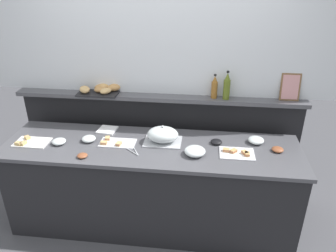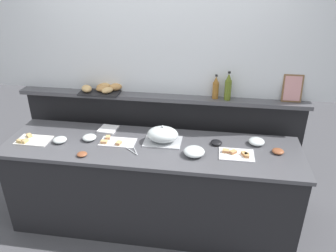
{
  "view_description": "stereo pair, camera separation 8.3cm",
  "coord_description": "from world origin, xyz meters",
  "px_view_note": "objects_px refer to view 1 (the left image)",
  "views": [
    {
      "loc": [
        0.45,
        -2.52,
        2.37
      ],
      "look_at": [
        0.14,
        0.1,
        1.05
      ],
      "focal_mm": 35.08,
      "sensor_mm": 36.0,
      "label": 1
    },
    {
      "loc": [
        0.54,
        -2.51,
        2.37
      ],
      "look_at": [
        0.14,
        0.1,
        1.05
      ],
      "focal_mm": 35.08,
      "sensor_mm": 36.0,
      "label": 2
    }
  ],
  "objects_px": {
    "sandwich_platter_side": "(116,143)",
    "sandwich_platter_rear": "(237,153)",
    "condiment_bowl_red": "(278,149)",
    "serving_tongs": "(133,151)",
    "sandwich_platter_front": "(30,142)",
    "glass_bowl_extra": "(256,140)",
    "glass_bowl_small": "(195,151)",
    "napkin_stack": "(107,130)",
    "bread_basket": "(101,89)",
    "condiment_bowl_cream": "(216,142)",
    "glass_bowl_medium": "(89,139)",
    "olive_oil_bottle": "(227,87)",
    "serving_cloche": "(163,135)",
    "vinegar_bottle_amber": "(214,88)",
    "glass_bowl_large": "(59,142)",
    "framed_picture": "(290,87)",
    "condiment_bowl_dark": "(82,156)"
  },
  "relations": [
    {
      "from": "serving_cloche",
      "to": "glass_bowl_large",
      "type": "bearing_deg",
      "value": -171.43
    },
    {
      "from": "condiment_bowl_red",
      "to": "sandwich_platter_front",
      "type": "bearing_deg",
      "value": -177.04
    },
    {
      "from": "olive_oil_bottle",
      "to": "glass_bowl_medium",
      "type": "bearing_deg",
      "value": -160.68
    },
    {
      "from": "sandwich_platter_front",
      "to": "glass_bowl_extra",
      "type": "xyz_separation_m",
      "value": [
        2.05,
        0.24,
        0.02
      ]
    },
    {
      "from": "sandwich_platter_side",
      "to": "framed_picture",
      "type": "height_order",
      "value": "framed_picture"
    },
    {
      "from": "condiment_bowl_dark",
      "to": "sandwich_platter_side",
      "type": "bearing_deg",
      "value": 49.73
    },
    {
      "from": "condiment_bowl_cream",
      "to": "serving_tongs",
      "type": "distance_m",
      "value": 0.75
    },
    {
      "from": "glass_bowl_medium",
      "to": "glass_bowl_extra",
      "type": "relative_size",
      "value": 0.9
    },
    {
      "from": "glass_bowl_medium",
      "to": "glass_bowl_large",
      "type": "bearing_deg",
      "value": -162.36
    },
    {
      "from": "sandwich_platter_side",
      "to": "condiment_bowl_cream",
      "type": "relative_size",
      "value": 3.12
    },
    {
      "from": "glass_bowl_small",
      "to": "serving_tongs",
      "type": "xyz_separation_m",
      "value": [
        -0.53,
        -0.01,
        -0.03
      ]
    },
    {
      "from": "sandwich_platter_front",
      "to": "napkin_stack",
      "type": "relative_size",
      "value": 1.79
    },
    {
      "from": "napkin_stack",
      "to": "glass_bowl_extra",
      "type": "bearing_deg",
      "value": -2.95
    },
    {
      "from": "serving_cloche",
      "to": "glass_bowl_medium",
      "type": "bearing_deg",
      "value": -174.93
    },
    {
      "from": "sandwich_platter_rear",
      "to": "serving_cloche",
      "type": "xyz_separation_m",
      "value": [
        -0.66,
        0.13,
        0.06
      ]
    },
    {
      "from": "framed_picture",
      "to": "sandwich_platter_rear",
      "type": "bearing_deg",
      "value": -131.5
    },
    {
      "from": "sandwich_platter_rear",
      "to": "condiment_bowl_dark",
      "type": "relative_size",
      "value": 3.37
    },
    {
      "from": "glass_bowl_extra",
      "to": "olive_oil_bottle",
      "type": "relative_size",
      "value": 0.52
    },
    {
      "from": "sandwich_platter_side",
      "to": "condiment_bowl_dark",
      "type": "relative_size",
      "value": 3.68
    },
    {
      "from": "sandwich_platter_front",
      "to": "serving_tongs",
      "type": "bearing_deg",
      "value": -2.19
    },
    {
      "from": "sandwich_platter_rear",
      "to": "vinegar_bottle_amber",
      "type": "bearing_deg",
      "value": 112.43
    },
    {
      "from": "sandwich_platter_front",
      "to": "napkin_stack",
      "type": "distance_m",
      "value": 0.71
    },
    {
      "from": "sandwich_platter_side",
      "to": "sandwich_platter_rear",
      "type": "height_order",
      "value": "same"
    },
    {
      "from": "serving_cloche",
      "to": "serving_tongs",
      "type": "height_order",
      "value": "serving_cloche"
    },
    {
      "from": "glass_bowl_medium",
      "to": "sandwich_platter_rear",
      "type": "bearing_deg",
      "value": -3.02
    },
    {
      "from": "glass_bowl_medium",
      "to": "framed_picture",
      "type": "relative_size",
      "value": 0.5
    },
    {
      "from": "glass_bowl_large",
      "to": "glass_bowl_extra",
      "type": "bearing_deg",
      "value": 7.33
    },
    {
      "from": "glass_bowl_small",
      "to": "glass_bowl_medium",
      "type": "bearing_deg",
      "value": 172.77
    },
    {
      "from": "glass_bowl_large",
      "to": "glass_bowl_medium",
      "type": "height_order",
      "value": "glass_bowl_medium"
    },
    {
      "from": "sandwich_platter_side",
      "to": "olive_oil_bottle",
      "type": "bearing_deg",
      "value": 24.56
    },
    {
      "from": "glass_bowl_medium",
      "to": "olive_oil_bottle",
      "type": "height_order",
      "value": "olive_oil_bottle"
    },
    {
      "from": "glass_bowl_large",
      "to": "serving_tongs",
      "type": "height_order",
      "value": "glass_bowl_large"
    },
    {
      "from": "glass_bowl_small",
      "to": "glass_bowl_extra",
      "type": "xyz_separation_m",
      "value": [
        0.54,
        0.27,
        -0.01
      ]
    },
    {
      "from": "vinegar_bottle_amber",
      "to": "napkin_stack",
      "type": "bearing_deg",
      "value": -167.36
    },
    {
      "from": "sandwich_platter_rear",
      "to": "condiment_bowl_dark",
      "type": "height_order",
      "value": "sandwich_platter_rear"
    },
    {
      "from": "condiment_bowl_cream",
      "to": "bread_basket",
      "type": "distance_m",
      "value": 1.26
    },
    {
      "from": "glass_bowl_medium",
      "to": "vinegar_bottle_amber",
      "type": "distance_m",
      "value": 1.27
    },
    {
      "from": "condiment_bowl_red",
      "to": "sandwich_platter_rear",
      "type": "bearing_deg",
      "value": -165.7
    },
    {
      "from": "vinegar_bottle_amber",
      "to": "olive_oil_bottle",
      "type": "bearing_deg",
      "value": -7.2
    },
    {
      "from": "serving_cloche",
      "to": "framed_picture",
      "type": "xyz_separation_m",
      "value": [
        1.15,
        0.42,
        0.36
      ]
    },
    {
      "from": "vinegar_bottle_amber",
      "to": "condiment_bowl_cream",
      "type": "bearing_deg",
      "value": -83.82
    },
    {
      "from": "sandwich_platter_rear",
      "to": "olive_oil_bottle",
      "type": "distance_m",
      "value": 0.66
    },
    {
      "from": "condiment_bowl_red",
      "to": "serving_tongs",
      "type": "height_order",
      "value": "condiment_bowl_red"
    },
    {
      "from": "bread_basket",
      "to": "glass_bowl_large",
      "type": "bearing_deg",
      "value": -115.68
    },
    {
      "from": "serving_tongs",
      "to": "sandwich_platter_side",
      "type": "bearing_deg",
      "value": 147.72
    },
    {
      "from": "bread_basket",
      "to": "condiment_bowl_cream",
      "type": "bearing_deg",
      "value": -17.28
    },
    {
      "from": "sandwich_platter_side",
      "to": "vinegar_bottle_amber",
      "type": "relative_size",
      "value": 1.38
    },
    {
      "from": "sandwich_platter_rear",
      "to": "vinegar_bottle_amber",
      "type": "xyz_separation_m",
      "value": [
        -0.21,
        0.52,
        0.4
      ]
    },
    {
      "from": "glass_bowl_small",
      "to": "napkin_stack",
      "type": "distance_m",
      "value": 0.94
    },
    {
      "from": "sandwich_platter_front",
      "to": "olive_oil_bottle",
      "type": "bearing_deg",
      "value": 16.75
    }
  ]
}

